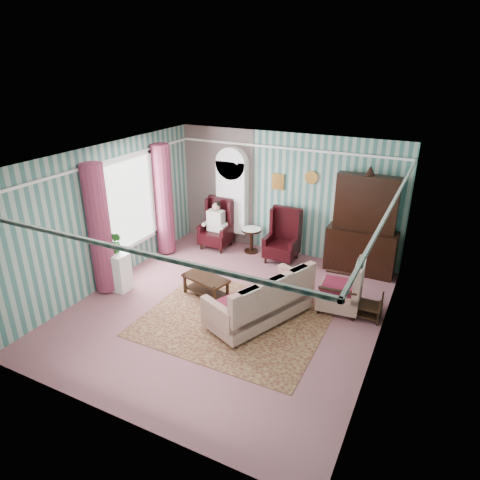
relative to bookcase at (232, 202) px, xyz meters
The scene contains 17 objects.
floor 3.34m from the bookcase, 64.58° to the right, with size 6.00×6.00×0.00m, color #925559.
room_shell 2.90m from the bookcase, 74.62° to the right, with size 5.53×6.02×2.91m.
bookcase is the anchor object (origin of this frame).
dresser_hutch 3.25m from the bookcase, ahead, with size 1.50×0.56×2.36m, color black.
wingback_left 0.68m from the bookcase, 122.66° to the right, with size 0.76×0.80×1.25m, color black.
wingback_right 1.63m from the bookcase, 14.57° to the right, with size 0.76×0.80×1.25m, color black.
seated_woman 0.70m from the bookcase, 122.66° to the right, with size 0.44×0.40×1.18m, color silver, non-canonical shape.
round_side_table 1.07m from the bookcase, 20.27° to the right, with size 0.50×0.50×0.60m, color black.
nest_table 4.37m from the bookcase, 26.92° to the right, with size 0.45×0.38×0.54m, color black.
plant_stand 3.39m from the bookcase, 108.49° to the right, with size 0.55×0.35×0.80m, color white.
rug 3.72m from the bookcase, 62.28° to the right, with size 3.20×2.60×0.01m, color #4C2219.
sofa 3.56m from the bookcase, 54.51° to the right, with size 2.02×0.98×1.08m, color #B9AD8F.
floral_armchair 3.80m from the bookcase, 29.73° to the right, with size 0.85×0.74×0.96m, color beige.
coffee_table 2.84m from the bookcase, 73.85° to the right, with size 0.94×0.46×0.43m, color black.
potted_plant_a 3.44m from the bookcase, 109.70° to the right, with size 0.42×0.37×0.47m, color #184E1C.
potted_plant_b 3.24m from the bookcase, 108.48° to the right, with size 0.25×0.20×0.45m, color #1C4D18.
potted_plant_c 3.27m from the bookcase, 111.12° to the right, with size 0.20×0.20×0.36m, color #194916.
Camera 1 is at (3.35, -6.14, 4.44)m, focal length 32.00 mm.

